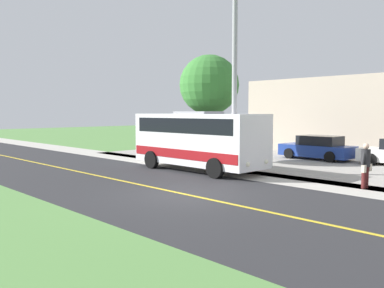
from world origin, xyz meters
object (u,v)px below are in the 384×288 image
pedestrian_with_bags (366,164)px  tree_curbside (209,85)px  parked_car_near (317,148)px  street_light_pole (233,73)px  shuttle_bus_front (198,138)px

pedestrian_with_bags → tree_curbside: (-1.70, -9.75, 3.49)m
pedestrian_with_bags → parked_car_near: (-7.34, -5.99, -0.23)m
pedestrian_with_bags → street_light_pole: bearing=-82.1°
shuttle_bus_front → parked_car_near: 8.78m
shuttle_bus_front → tree_curbside: (-2.92, -2.04, 2.81)m
parked_car_near → street_light_pole: bearing=0.8°
shuttle_bus_front → pedestrian_with_bags: 7.84m
street_light_pole → parked_car_near: 9.08m
street_light_pole → pedestrian_with_bags: bearing=97.9°
parked_car_near → tree_curbside: bearing=-33.7°
shuttle_bus_front → tree_curbside: size_ratio=1.18×
pedestrian_with_bags → shuttle_bus_front: bearing=-81.0°
shuttle_bus_front → street_light_pole: (-0.41, 1.84, 3.07)m
shuttle_bus_front → parked_car_near: bearing=168.6°
parked_car_near → tree_curbside: 7.74m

